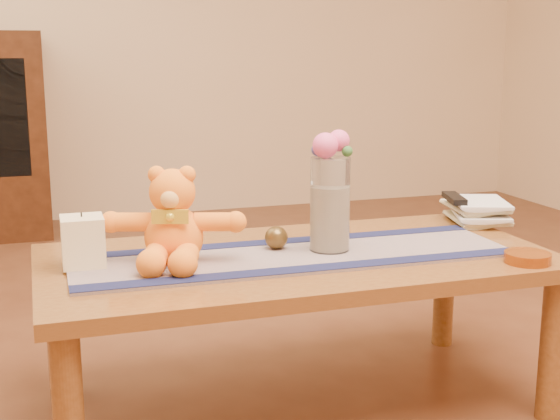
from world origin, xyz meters
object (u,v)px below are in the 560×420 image
object	(u,v)px
teddy_bear	(173,217)
amber_dish	(528,258)
book_bottom	(452,220)
bronze_ball	(276,238)
tv_remote	(454,198)
pillar_candle	(83,241)
glass_vase	(330,204)

from	to	relation	value
teddy_bear	amber_dish	xyz separation A→B (m)	(0.89, -0.28, -0.11)
book_bottom	amber_dish	xyz separation A→B (m)	(-0.06, -0.48, 0.00)
teddy_bear	bronze_ball	bearing A→B (deg)	24.29
book_bottom	tv_remote	xyz separation A→B (m)	(-0.00, -0.01, 0.07)
pillar_candle	amber_dish	world-z (taller)	pillar_candle
glass_vase	amber_dish	size ratio (longest dim) A/B	2.12
glass_vase	amber_dish	bearing A→B (deg)	-29.27
teddy_bear	book_bottom	world-z (taller)	teddy_bear
bronze_ball	amber_dish	world-z (taller)	bronze_ball
teddy_bear	bronze_ball	size ratio (longest dim) A/B	5.46
bronze_ball	amber_dish	bearing A→B (deg)	-27.81
tv_remote	amber_dish	bearing A→B (deg)	-80.25
bronze_ball	pillar_candle	bearing A→B (deg)	-179.76
pillar_candle	book_bottom	xyz separation A→B (m)	(1.18, 0.17, -0.06)
pillar_candle	bronze_ball	distance (m)	0.53
bronze_ball	tv_remote	size ratio (longest dim) A/B	0.40
glass_vase	tv_remote	bearing A→B (deg)	22.15
teddy_bear	tv_remote	xyz separation A→B (m)	(0.95, 0.19, -0.04)
bronze_ball	amber_dish	size ratio (longest dim) A/B	0.53
bronze_ball	glass_vase	bearing A→B (deg)	-22.63
book_bottom	tv_remote	size ratio (longest dim) A/B	1.39
bronze_ball	book_bottom	bearing A→B (deg)	13.91
tv_remote	amber_dish	world-z (taller)	tv_remote
pillar_candle	amber_dish	size ratio (longest dim) A/B	1.05
teddy_bear	glass_vase	size ratio (longest dim) A/B	1.36
teddy_bear	pillar_candle	bearing A→B (deg)	-169.74
tv_remote	teddy_bear	bearing A→B (deg)	-152.55
tv_remote	amber_dish	distance (m)	0.48
bronze_ball	tv_remote	world-z (taller)	tv_remote
glass_vase	tv_remote	xyz separation A→B (m)	(0.52, 0.21, -0.05)
glass_vase	tv_remote	size ratio (longest dim) A/B	1.62
pillar_candle	glass_vase	distance (m)	0.67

